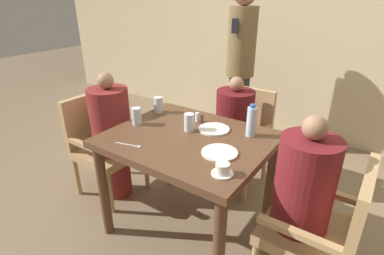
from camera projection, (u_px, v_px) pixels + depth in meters
The scene contains 20 objects.
ground_plane at pixel (189, 226), 2.32m from camera, with size 16.00×16.00×0.00m, color #7A664C.
wall_back at pixel (299, 17), 3.37m from camera, with size 8.00×0.06×2.80m.
dining_table at pixel (188, 152), 2.05m from camera, with size 1.06×0.88×0.78m.
chair_left_side at pixel (103, 141), 2.60m from camera, with size 0.49×0.49×0.88m.
diner_in_left_chair at pixel (112, 136), 2.49m from camera, with size 0.32×0.32×1.10m.
chair_far_side at pixel (240, 133), 2.74m from camera, with size 0.49×0.49×0.88m.
diner_in_far_chair at pixel (233, 133), 2.62m from camera, with size 0.32×0.32×1.04m.
chair_right_side at pixel (323, 226), 1.65m from camera, with size 0.49×0.49×0.88m.
diner_in_right_chair at pixel (301, 204), 1.69m from camera, with size 0.32×0.32×1.11m.
standing_host at pixel (240, 64), 3.22m from camera, with size 0.30×0.34×1.76m.
plate_main_left at pixel (214, 129), 2.10m from camera, with size 0.22×0.22×0.01m.
plate_main_right at pixel (220, 153), 1.79m from camera, with size 0.22×0.22×0.01m.
teacup_with_saucer at pixel (222, 170), 1.58m from camera, with size 0.12×0.12×0.06m.
water_bottle at pixel (251, 121), 1.97m from camera, with size 0.06×0.06×0.22m.
glass_tall_near at pixel (158, 105), 2.38m from camera, with size 0.07×0.07×0.13m.
glass_tall_mid at pixel (137, 116), 2.16m from camera, with size 0.07×0.07×0.13m.
glass_tall_far at pixel (189, 122), 2.06m from camera, with size 0.07×0.07×0.13m.
salt_shaker at pixel (197, 117), 2.22m from camera, with size 0.03×0.03×0.07m.
pepper_shaker at pixel (202, 119), 2.20m from camera, with size 0.03×0.03×0.07m.
fork_beside_plate at pixel (131, 145), 1.88m from camera, with size 0.18×0.06×0.00m.
Camera 1 is at (1.04, -1.47, 1.66)m, focal length 28.00 mm.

